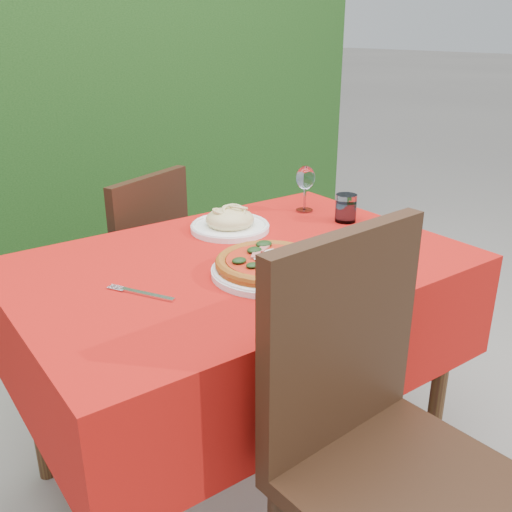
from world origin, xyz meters
TOP-DOWN VIEW (x-y plane):
  - ground at (0.00, 0.00)m, footprint 60.00×60.00m
  - hedge at (0.00, 1.55)m, footprint 3.20×0.55m
  - dining_table at (0.00, 0.00)m, footprint 1.26×0.86m
  - chair_near at (-0.07, -0.60)m, footprint 0.48×0.48m
  - chair_far at (-0.03, 0.68)m, footprint 0.51×0.51m
  - pizza_plate at (-0.00, -0.14)m, footprint 0.36×0.36m
  - pasta_plate at (0.11, 0.22)m, footprint 0.26×0.26m
  - water_glass at (0.48, 0.07)m, footprint 0.07×0.07m
  - wine_glass at (0.44, 0.24)m, footprint 0.07×0.07m
  - fork at (-0.32, -0.06)m, footprint 0.12×0.19m

SIDE VIEW (x-z plane):
  - ground at x=0.00m, z-range 0.00..0.00m
  - chair_far at x=-0.03m, z-range 0.06..0.93m
  - chair_near at x=-0.07m, z-range 0.07..1.06m
  - dining_table at x=0.00m, z-range 0.22..0.97m
  - fork at x=-0.32m, z-range 0.75..0.75m
  - pasta_plate at x=0.11m, z-range 0.74..0.81m
  - pizza_plate at x=0.00m, z-range 0.75..0.80m
  - water_glass at x=0.48m, z-range 0.74..0.84m
  - wine_glass at x=0.44m, z-range 0.78..0.95m
  - hedge at x=0.00m, z-range 0.03..1.81m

